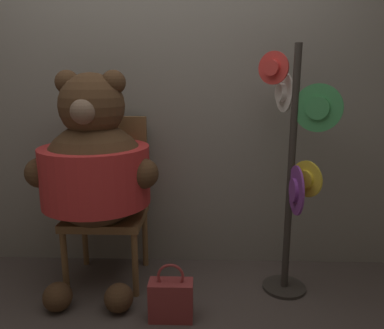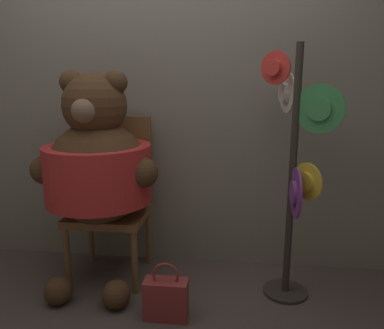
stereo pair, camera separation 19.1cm
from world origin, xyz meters
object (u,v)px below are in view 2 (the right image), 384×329
(teddy_bear, at_px, (98,166))
(hat_display_rack, at_px, (294,164))
(handbag_on_ground, at_px, (166,298))
(chair, at_px, (113,193))

(teddy_bear, height_order, hat_display_rack, hat_display_rack)
(hat_display_rack, bearing_deg, teddy_bear, 179.10)
(teddy_bear, height_order, handbag_on_ground, teddy_bear)
(teddy_bear, relative_size, handbag_on_ground, 4.06)
(teddy_bear, xyz_separation_m, hat_display_rack, (1.23, -0.02, 0.05))
(hat_display_rack, bearing_deg, handbag_on_ground, -155.17)
(handbag_on_ground, bearing_deg, hat_display_rack, 24.83)
(chair, distance_m, handbag_on_ground, 0.84)
(chair, bearing_deg, teddy_bear, -100.54)
(hat_display_rack, height_order, handbag_on_ground, hat_display_rack)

